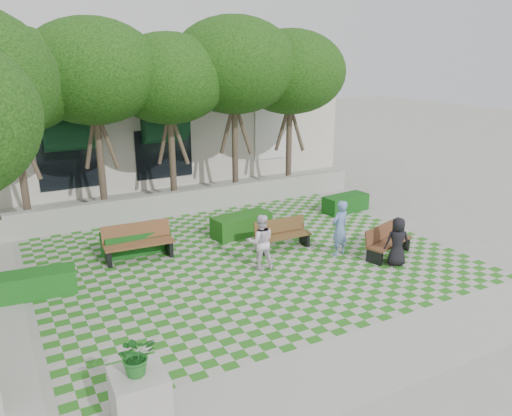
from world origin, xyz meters
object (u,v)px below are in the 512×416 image
hedge_midright (242,225)px  person_dark (397,242)px  hedge_west (38,283)px  person_white (261,242)px  bench_west (138,242)px  hedge_midleft (136,242)px  planter_front (139,386)px  bench_mid (282,235)px  hedge_east (346,203)px  person_blue (340,228)px  bench_east (387,241)px

hedge_midright → person_dark: size_ratio=1.41×
hedge_midright → hedge_west: bearing=-167.3°
hedge_west → person_white: size_ratio=1.14×
person_dark → person_white: bearing=-2.1°
bench_west → hedge_midleft: 0.56m
hedge_midleft → planter_front: planter_front is taller
bench_mid → person_white: bearing=-141.0°
hedge_west → hedge_midright: bearing=12.7°
hedge_east → person_dark: (-1.97, -4.84, 0.40)m
hedge_midright → person_blue: person_blue is taller
bench_mid → bench_west: 4.42m
hedge_midright → person_blue: 3.54m
bench_mid → hedge_west: bench_mid is taller
bench_west → hedge_west: bearing=-155.6°
hedge_midleft → person_blue: size_ratio=1.17×
hedge_east → hedge_midright: (-4.78, -0.44, 0.03)m
hedge_midleft → person_blue: person_blue is taller
bench_east → hedge_midleft: 7.69m
bench_east → hedge_midleft: size_ratio=0.94×
bench_mid → planter_front: bearing=-136.1°
hedge_east → planter_front: planter_front is taller
bench_east → person_blue: size_ratio=1.10×
bench_east → hedge_midright: bearing=112.2°
hedge_east → planter_front: bearing=-143.6°
hedge_east → person_white: bearing=-150.4°
bench_east → person_dark: (-0.25, -0.67, 0.26)m
hedge_midright → person_blue: bearing=-58.9°
bench_mid → person_white: person_white is taller
bench_mid → hedge_midleft: bearing=157.7°
hedge_east → hedge_west: 11.48m
hedge_midleft → person_blue: bearing=-30.4°
bench_east → hedge_west: size_ratio=1.04×
person_dark → hedge_midleft: bearing=-12.3°
bench_west → person_blue: bearing=-22.4°
hedge_midleft → person_white: person_white is taller
hedge_midleft → hedge_west: bearing=-151.1°
bench_east → person_white: size_ratio=1.19×
hedge_west → hedge_midleft: bearing=28.9°
hedge_midleft → hedge_west: (-2.98, -1.64, -0.03)m
bench_mid → person_blue: size_ratio=1.03×
hedge_west → person_dark: bearing=-17.4°
hedge_midleft → person_white: size_ratio=1.26×
bench_east → hedge_midright: bench_east is taller
hedge_midleft → person_white: 4.04m
hedge_east → person_white: person_white is taller
bench_mid → person_dark: bearing=-48.4°
hedge_midright → bench_mid: bearing=-71.6°
person_dark → person_white: (-3.56, 1.70, 0.08)m
hedge_midright → person_dark: (2.80, -4.40, 0.37)m
bench_east → bench_west: bearing=136.2°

